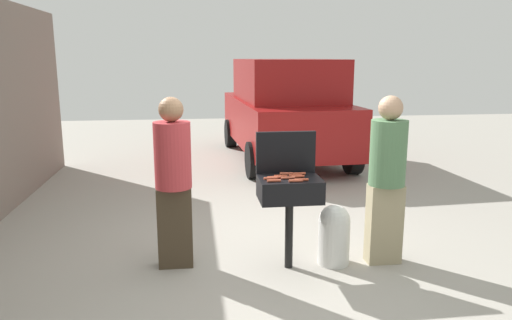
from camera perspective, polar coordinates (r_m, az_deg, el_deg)
ground_plane at (r=5.11m, az=1.53°, el=-11.89°), size 24.00×24.00×0.00m
bbq_grill at (r=4.76m, az=3.94°, el=-3.78°), size 0.60×0.44×0.92m
grill_lid_open at (r=4.88m, az=3.50°, el=0.90°), size 0.60×0.05×0.42m
hot_dog_0 at (r=4.68m, az=2.12°, el=-2.05°), size 0.13×0.03×0.03m
hot_dog_1 at (r=4.73m, az=2.90°, el=-1.89°), size 0.13×0.04×0.03m
hot_dog_2 at (r=4.84m, az=5.05°, el=-1.60°), size 0.13×0.03×0.03m
hot_dog_3 at (r=4.73m, az=4.88°, el=-1.94°), size 0.13×0.04×0.03m
hot_dog_4 at (r=4.57m, az=4.67°, el=-2.43°), size 0.13×0.03×0.03m
hot_dog_5 at (r=4.67m, az=3.76°, el=-2.08°), size 0.13×0.03×0.03m
hot_dog_6 at (r=4.56m, az=2.08°, el=-2.43°), size 0.13×0.03×0.03m
hot_dog_7 at (r=4.65m, az=1.72°, el=-2.15°), size 0.13×0.03×0.03m
hot_dog_8 at (r=4.83m, az=3.56°, el=-1.61°), size 0.13×0.04×0.03m
hot_dog_9 at (r=4.61m, az=5.33°, el=-2.30°), size 0.13×0.04×0.03m
hot_dog_10 at (r=4.76m, az=4.64°, el=-1.83°), size 0.13×0.04×0.03m
propane_tank at (r=5.04m, az=9.10°, el=-8.45°), size 0.32×0.32×0.62m
person_left at (r=4.81m, az=-9.63°, el=-1.96°), size 0.36×0.36×1.70m
person_right at (r=5.01m, az=15.05°, el=-1.63°), size 0.36×0.36×1.70m
parked_minivan at (r=9.92m, az=3.38°, el=5.93°), size 2.21×4.49×2.02m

